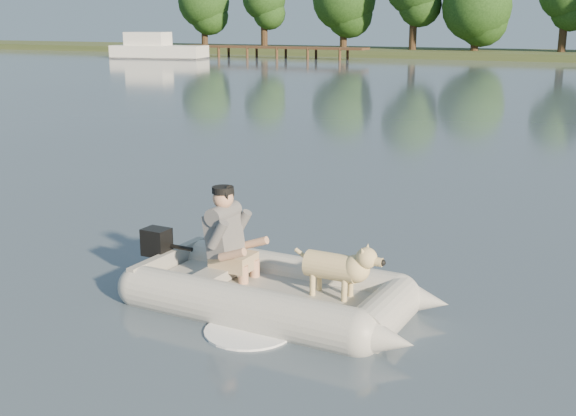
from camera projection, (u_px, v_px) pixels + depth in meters
The scene contains 7 objects.
water at pixel (197, 303), 8.71m from camera, with size 160.00×160.00×0.00m, color #4E5D69.
dock at pixel (271, 52), 64.83m from camera, with size 18.00×2.00×1.04m, color #4C331E, non-canonical shape.
dinghy at pixel (276, 256), 8.45m from camera, with size 4.70×2.93×1.47m, color #A5A5A0, non-canonical shape.
man at pixel (225, 231), 8.79m from camera, with size 0.77×0.66×1.15m, color #5B5C60, non-canonical shape.
dog at pixel (332, 271), 8.20m from camera, with size 0.99×0.35×0.66m, color tan, non-canonical shape.
outboard_motor at pixel (157, 258), 9.33m from camera, with size 0.44×0.31×0.84m, color black, non-canonical shape.
cabin_cruiser at pixel (159, 45), 63.80m from camera, with size 8.75×3.13×2.71m, color white, non-canonical shape.
Camera 1 is at (4.58, -6.82, 3.32)m, focal length 45.00 mm.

